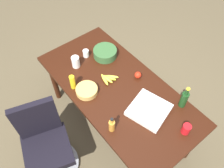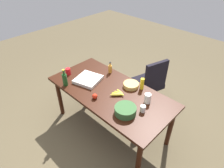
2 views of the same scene
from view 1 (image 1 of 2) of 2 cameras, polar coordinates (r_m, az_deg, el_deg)
The scene contains 14 objects.
ground_plane at distance 3.19m, azimuth 1.02°, elevation -9.54°, with size 10.00×10.00×0.00m, color brown.
conference_table at distance 2.60m, azimuth 1.24°, elevation -2.14°, with size 1.91×0.93×0.79m.
office_chair at distance 2.71m, azimuth -15.39°, elevation -14.69°, with size 0.60×0.60×1.00m.
paper_cup at distance 2.83m, azimuth -6.37°, elevation 7.42°, with size 0.07×0.07×0.09m, color white.
dressing_bottle at distance 2.20m, azimuth -0.05°, elevation -10.04°, with size 0.07×0.07×0.19m.
mustard_bottle at distance 2.50m, azimuth -9.56°, elevation 0.46°, with size 0.06×0.06×0.18m, color yellow.
salad_bowl at distance 2.81m, azimuth -1.70°, elevation 7.57°, with size 0.28×0.28×0.10m, color #335C2F.
apple_red at distance 2.60m, azimuth 6.33°, elevation 2.19°, with size 0.08×0.08×0.08m, color red.
pizza_box at distance 2.37m, azimuth 8.98°, elevation -6.23°, with size 0.36×0.36×0.05m, color silver.
wine_bottle at distance 2.42m, azimuth 17.11°, elevation -3.51°, with size 0.09×0.09×0.28m.
red_solo_cup at distance 2.31m, azimuth 17.58°, elevation -10.38°, with size 0.08×0.08×0.11m, color red.
mayo_jar at distance 2.71m, azimuth -8.83°, elevation 5.35°, with size 0.09×0.09×0.14m, color white.
banana_bunch at distance 2.58m, azimuth -1.00°, elevation 1.42°, with size 0.18×0.19×0.04m.
chip_bowl at distance 2.48m, azimuth -6.16°, elevation -1.56°, with size 0.23×0.23×0.06m, color tan.
Camera 1 is at (1.15, -0.99, 2.81)m, focal length 37.58 mm.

